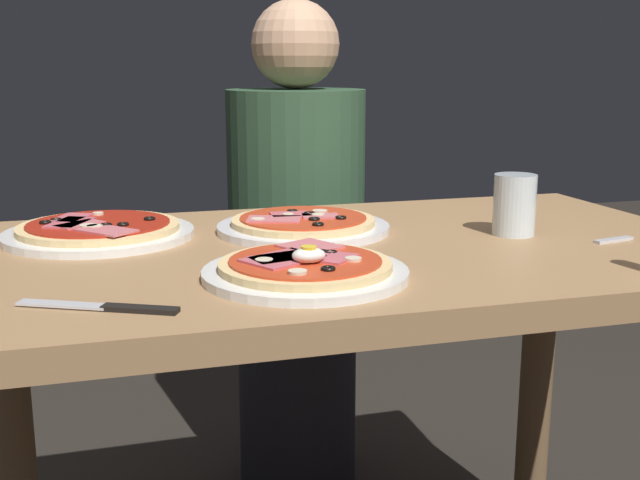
% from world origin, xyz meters
% --- Properties ---
extents(dining_table, '(1.19, 0.70, 0.76)m').
position_xyz_m(dining_table, '(0.00, 0.00, 0.63)').
color(dining_table, '#9E754C').
rests_on(dining_table, ground).
extents(pizza_foreground, '(0.27, 0.27, 0.05)m').
position_xyz_m(pizza_foreground, '(-0.11, -0.17, 0.77)').
color(pizza_foreground, white).
rests_on(pizza_foreground, dining_table).
extents(pizza_across_left, '(0.30, 0.30, 0.03)m').
position_xyz_m(pizza_across_left, '(-0.37, 0.16, 0.77)').
color(pizza_across_left, white).
rests_on(pizza_across_left, dining_table).
extents(pizza_across_right, '(0.29, 0.29, 0.03)m').
position_xyz_m(pizza_across_right, '(-0.04, 0.12, 0.77)').
color(pizza_across_right, white).
rests_on(pizza_across_right, dining_table).
extents(water_glass_near, '(0.07, 0.07, 0.10)m').
position_xyz_m(water_glass_near, '(0.29, -0.01, 0.81)').
color(water_glass_near, silver).
rests_on(water_glass_near, dining_table).
extents(fork, '(0.16, 0.05, 0.00)m').
position_xyz_m(fork, '(0.44, -0.09, 0.76)').
color(fork, silver).
rests_on(fork, dining_table).
extents(knife, '(0.18, 0.11, 0.01)m').
position_xyz_m(knife, '(-0.37, -0.24, 0.77)').
color(knife, silver).
rests_on(knife, dining_table).
extents(diner_person, '(0.32, 0.32, 1.18)m').
position_xyz_m(diner_person, '(0.09, 0.64, 0.56)').
color(diner_person, black).
rests_on(diner_person, ground).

